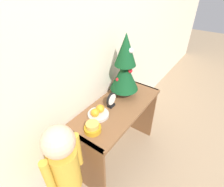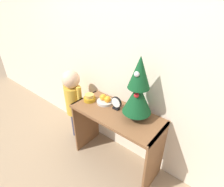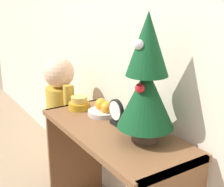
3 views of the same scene
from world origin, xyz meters
The scene contains 7 objects.
back_wall centered at (0.00, 0.47, 1.25)m, with size 7.00×0.05×2.50m, color beige.
console_table centered at (0.00, 0.21, 0.53)m, with size 0.95×0.43×0.70m.
mini_tree centered at (0.19, 0.27, 1.00)m, with size 0.27×0.27×0.61m.
fruit_bowl centered at (-0.21, 0.28, 0.73)m, with size 0.18×0.18×0.09m.
singing_bowl centered at (-0.37, 0.20, 0.74)m, with size 0.13×0.13×0.08m.
desk_clock centered at (-0.04, 0.26, 0.77)m, with size 0.12×0.04×0.14m.
child_figure centered at (-0.67, 0.20, 0.63)m, with size 0.31×0.21×0.98m.
Camera 3 is at (1.27, -0.60, 1.36)m, focal length 50.00 mm.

